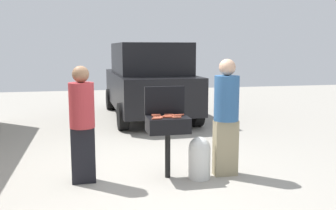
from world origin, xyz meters
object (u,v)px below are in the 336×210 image
at_px(hot_dog_9, 164,117).
at_px(hot_dog_12, 156,115).
at_px(hot_dog_7, 158,117).
at_px(propane_tank, 199,157).
at_px(hot_dog_0, 167,116).
at_px(hot_dog_2, 169,115).
at_px(parked_minivan, 148,80).
at_px(bbq_grill, 168,127).
at_px(hot_dog_3, 158,118).
at_px(hot_dog_8, 179,115).
at_px(hot_dog_5, 172,115).
at_px(hot_dog_10, 156,119).
at_px(person_left, 82,120).
at_px(person_right, 226,113).
at_px(hot_dog_1, 156,116).
at_px(hot_dog_4, 169,117).
at_px(hot_dog_11, 177,116).
at_px(hot_dog_6, 177,117).

height_order(hot_dog_9, hot_dog_12, same).
relative_size(hot_dog_7, propane_tank, 0.21).
bearing_deg(hot_dog_0, hot_dog_2, 66.67).
bearing_deg(parked_minivan, bbq_grill, 82.13).
xyz_separation_m(hot_dog_3, hot_dog_8, (0.35, 0.18, 0.00)).
distance_m(hot_dog_5, hot_dog_7, 0.26).
height_order(hot_dog_5, hot_dog_9, same).
bearing_deg(bbq_grill, parked_minivan, 84.03).
bearing_deg(hot_dog_7, hot_dog_10, -111.33).
relative_size(hot_dog_5, person_left, 0.08).
height_order(hot_dog_9, person_right, person_right).
height_order(bbq_grill, hot_dog_12, hot_dog_12).
distance_m(hot_dog_7, hot_dog_8, 0.38).
distance_m(hot_dog_0, hot_dog_1, 0.17).
bearing_deg(hot_dog_3, hot_dog_1, 87.64).
bearing_deg(propane_tank, hot_dog_9, 169.41).
bearing_deg(hot_dog_5, hot_dog_1, 170.53).
bearing_deg(hot_dog_8, hot_dog_10, -149.84).
height_order(propane_tank, person_left, person_left).
distance_m(bbq_grill, person_left, 1.21).
bearing_deg(propane_tank, hot_dog_10, -178.07).
relative_size(hot_dog_4, hot_dog_5, 1.00).
height_order(hot_dog_11, propane_tank, hot_dog_11).
bearing_deg(hot_dog_9, hot_dog_0, 30.80).
height_order(hot_dog_0, hot_dog_10, same).
height_order(hot_dog_0, hot_dog_11, same).
distance_m(hot_dog_3, hot_dog_6, 0.27).
bearing_deg(hot_dog_2, hot_dog_6, -74.62).
relative_size(hot_dog_4, person_left, 0.08).
relative_size(hot_dog_4, hot_dog_11, 1.00).
relative_size(hot_dog_11, hot_dog_12, 1.00).
bearing_deg(propane_tank, hot_dog_0, 164.24).
bearing_deg(hot_dog_12, propane_tank, -24.69).
bearing_deg(person_left, hot_dog_8, -15.31).
bearing_deg(hot_dog_2, bbq_grill, -110.85).
relative_size(hot_dog_0, hot_dog_9, 1.00).
xyz_separation_m(hot_dog_10, person_right, (1.06, 0.09, 0.02)).
relative_size(hot_dog_5, parked_minivan, 0.03).
height_order(bbq_grill, hot_dog_3, hot_dog_3).
bearing_deg(hot_dog_0, hot_dog_12, 134.12).
xyz_separation_m(propane_tank, person_right, (0.42, 0.07, 0.62)).
height_order(bbq_grill, hot_dog_9, hot_dog_9).
bearing_deg(hot_dog_8, propane_tank, -38.79).
height_order(hot_dog_5, hot_dog_10, same).
xyz_separation_m(hot_dog_3, propane_tank, (0.60, -0.02, -0.60)).
distance_m(hot_dog_1, hot_dog_9, 0.15).
distance_m(bbq_grill, hot_dog_12, 0.25).
distance_m(hot_dog_4, hot_dog_8, 0.23).
xyz_separation_m(hot_dog_3, hot_dog_6, (0.27, -0.01, 0.00)).
bearing_deg(hot_dog_3, hot_dog_12, 87.31).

